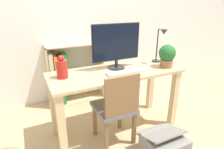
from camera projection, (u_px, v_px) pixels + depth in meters
ground_plane at (116, 128)px, 2.31m from camera, size 10.00×10.00×0.00m
wall_back at (83, 13)px, 2.77m from camera, size 8.00×0.05×2.60m
desk at (116, 84)px, 2.10m from camera, size 1.45×0.57×0.75m
monitor at (116, 44)px, 2.04m from camera, size 0.57×0.19×0.50m
keyboard at (125, 72)px, 1.99m from camera, size 0.41×0.11×0.02m
vase at (62, 68)px, 1.82m from camera, size 0.11×0.11×0.23m
desk_lamp at (160, 43)px, 2.23m from camera, size 0.10×0.19×0.41m
potted_plant at (167, 55)px, 2.12m from camera, size 0.19×0.19×0.26m
chair at (116, 107)px, 1.92m from camera, size 0.40×0.40×0.82m
bookshelf at (66, 75)px, 2.78m from camera, size 0.82×0.28×0.89m
storage_box at (164, 147)px, 1.82m from camera, size 0.38×0.40×0.32m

